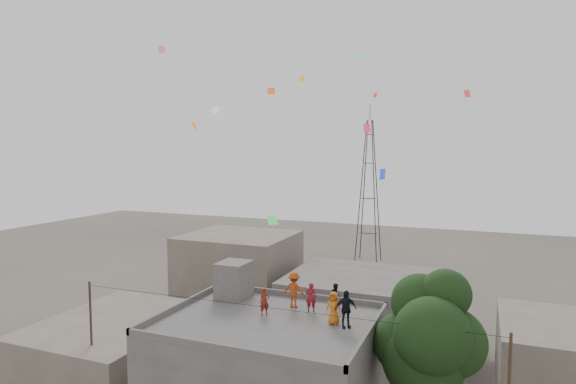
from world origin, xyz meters
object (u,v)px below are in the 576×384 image
at_px(stair_head_box, 234,280).
at_px(person_dark_adult, 346,309).
at_px(transmission_tower, 369,191).
at_px(tree, 428,339).
at_px(person_red_adult, 311,297).

bearing_deg(stair_head_box, person_dark_adult, -16.67).
bearing_deg(person_dark_adult, transmission_tower, 69.06).
xyz_separation_m(tree, person_dark_adult, (-3.67, -0.06, 0.87)).
bearing_deg(stair_head_box, transmission_tower, 91.23).
relative_size(tree, transmission_tower, 0.45).
relative_size(stair_head_box, person_red_adult, 1.35).
bearing_deg(person_red_adult, person_dark_adult, 131.39).
xyz_separation_m(stair_head_box, transmission_tower, (-0.80, 37.40, 1.97)).
height_order(stair_head_box, person_dark_adult, stair_head_box).
bearing_deg(transmission_tower, tree, -73.91).
height_order(stair_head_box, tree, tree).
distance_m(stair_head_box, transmission_tower, 37.46).
height_order(tree, transmission_tower, transmission_tower).
distance_m(transmission_tower, person_red_adult, 38.45).
bearing_deg(stair_head_box, tree, -10.74).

